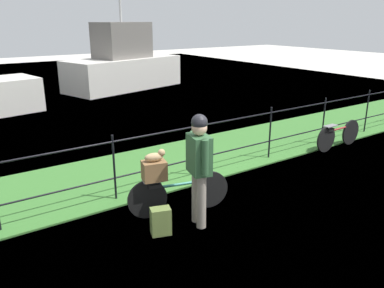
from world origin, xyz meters
name	(u,v)px	position (x,y,z in m)	size (l,w,h in m)	color
ground_plane	(274,215)	(0.00, 0.00, 0.00)	(60.00, 60.00, 0.00)	beige
grass_strip	(177,162)	(0.00, 2.84, 0.01)	(27.00, 2.40, 0.03)	#38702D
harbor_water	(63,102)	(0.00, 10.66, 0.00)	(30.00, 30.00, 0.00)	#426684
iron_fence	(202,144)	(0.00, 1.91, 0.66)	(18.04, 0.04, 1.15)	black
bicycle_main	(178,193)	(-1.17, 0.94, 0.33)	(1.60, 0.45, 0.61)	black
wooden_crate	(154,171)	(-1.53, 1.04, 0.76)	(0.35, 0.25, 0.29)	brown
terrier_dog	(155,156)	(-1.51, 1.03, 0.99)	(0.32, 0.20, 0.18)	tan
cyclist_person	(199,161)	(-1.12, 0.47, 1.00)	(0.35, 0.53, 1.68)	gray
backpack_on_paving	(161,221)	(-1.73, 0.54, 0.20)	(0.28, 0.18, 0.40)	olive
bicycle_parked	(338,135)	(3.66, 1.51, 0.32)	(1.57, 0.17, 0.61)	black
moored_boat_near	(123,65)	(3.14, 12.01, 1.02)	(5.46, 3.30, 4.39)	silver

